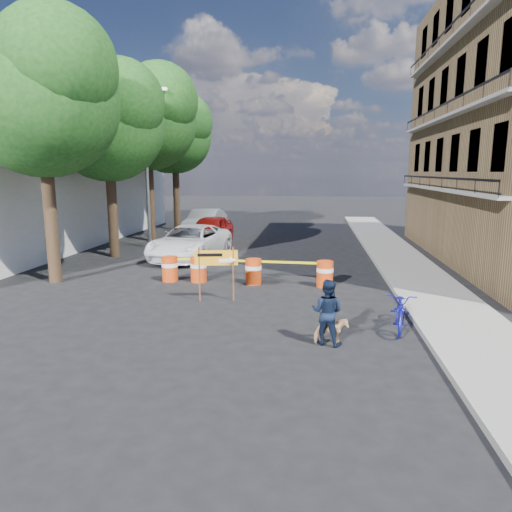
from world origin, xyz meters
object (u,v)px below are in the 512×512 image
(barrel_mid_right, at_px, (253,271))
(sedan_silver, at_px, (205,222))
(detour_sign, at_px, (221,262))
(barrel_mid_left, at_px, (199,269))
(pedestrian, at_px, (327,312))
(sedan_red, at_px, (210,230))
(barrel_far_left, at_px, (170,268))
(bicycle, at_px, (402,292))
(dog, at_px, (331,332))
(suv_white, at_px, (190,242))
(barrel_far_right, at_px, (325,273))

(barrel_mid_right, bearing_deg, sedan_silver, 110.70)
(barrel_mid_right, bearing_deg, detour_sign, -106.88)
(barrel_mid_left, distance_m, barrel_mid_right, 2.00)
(pedestrian, height_order, sedan_red, sedan_red)
(barrel_mid_left, xyz_separation_m, barrel_mid_right, (2.00, -0.10, 0.00))
(sedan_red, xyz_separation_m, sedan_silver, (-1.16, 3.73, 0.02))
(detour_sign, bearing_deg, barrel_far_left, 125.47)
(bicycle, relative_size, dog, 2.61)
(sedan_red, bearing_deg, pedestrian, -63.85)
(barrel_far_left, distance_m, detour_sign, 3.40)
(pedestrian, height_order, suv_white, pedestrian)
(barrel_far_left, distance_m, barrel_mid_right, 3.06)
(pedestrian, distance_m, sedan_silver, 19.09)
(barrel_far_right, height_order, pedestrian, pedestrian)
(sedan_red, bearing_deg, dog, -63.58)
(suv_white, bearing_deg, pedestrian, -51.55)
(pedestrian, distance_m, dog, 0.46)
(barrel_mid_right, bearing_deg, suv_white, 127.92)
(barrel_far_right, distance_m, sedan_red, 10.55)
(detour_sign, xyz_separation_m, suv_white, (-2.81, 6.73, -0.47))
(barrel_far_left, relative_size, barrel_far_right, 1.00)
(detour_sign, bearing_deg, barrel_mid_left, 109.12)
(pedestrian, relative_size, sedan_red, 0.34)
(barrel_mid_right, bearing_deg, bicycle, -44.41)
(barrel_far_right, bearing_deg, dog, -89.82)
(barrel_far_left, bearing_deg, sedan_red, 92.97)
(barrel_mid_left, xyz_separation_m, detour_sign, (1.32, -2.34, 0.75))
(barrel_mid_right, distance_m, bicycle, 6.00)
(detour_sign, relative_size, pedestrian, 1.10)
(detour_sign, height_order, sedan_red, detour_sign)
(barrel_far_right, bearing_deg, barrel_far_left, 178.39)
(pedestrian, bearing_deg, barrel_far_right, -72.88)
(bicycle, bearing_deg, barrel_mid_left, 155.94)
(pedestrian, bearing_deg, dog, 170.75)
(detour_sign, relative_size, suv_white, 0.31)
(sedan_red, relative_size, sedan_silver, 0.94)
(barrel_far_right, relative_size, sedan_silver, 0.19)
(pedestrian, distance_m, bicycle, 2.24)
(barrel_far_left, xyz_separation_m, pedestrian, (5.46, -5.48, 0.29))
(barrel_far_left, height_order, detour_sign, detour_sign)
(pedestrian, distance_m, sedan_red, 15.20)
(barrel_mid_right, bearing_deg, barrel_mid_left, 177.26)
(barrel_mid_left, height_order, dog, barrel_mid_left)
(barrel_far_right, bearing_deg, detour_sign, -145.70)
(barrel_mid_right, xyz_separation_m, suv_white, (-3.50, 4.49, 0.28))
(barrel_far_left, bearing_deg, suv_white, 95.68)
(dog, bearing_deg, sedan_silver, 4.85)
(barrel_mid_left, xyz_separation_m, dog, (4.50, -5.56, -0.16))
(detour_sign, height_order, pedestrian, detour_sign)
(barrel_far_left, relative_size, sedan_red, 0.20)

